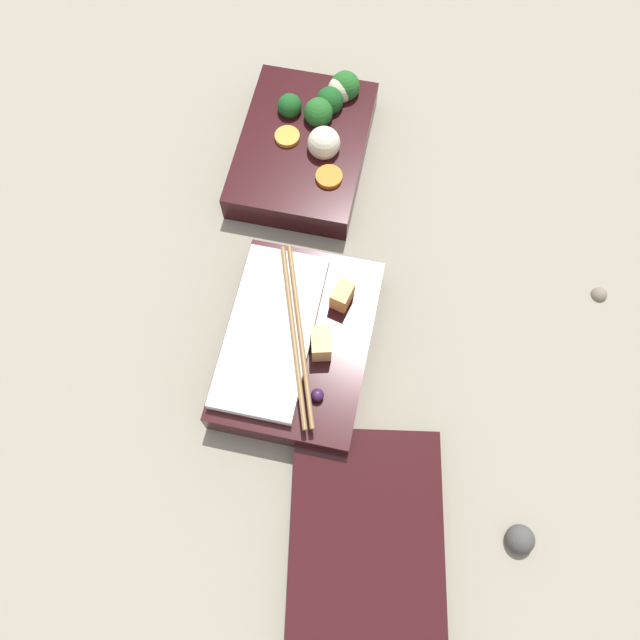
{
  "coord_description": "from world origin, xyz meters",
  "views": [
    {
      "loc": [
        0.35,
        0.1,
        0.64
      ],
      "look_at": [
        0.11,
        0.05,
        0.04
      ],
      "focal_mm": 35.0,
      "sensor_mm": 36.0,
      "label": 1
    }
  ],
  "objects": [
    {
      "name": "pebble_0",
      "position": [
        -0.0,
        0.35,
        0.0
      ],
      "size": [
        0.02,
        0.02,
        0.02
      ],
      "primitive_type": "sphere",
      "color": "#7A6B5B",
      "rests_on": "ground_plane"
    },
    {
      "name": "bento_lid",
      "position": [
        0.31,
        0.13,
        0.01
      ],
      "size": [
        0.23,
        0.18,
        0.02
      ],
      "primitive_type": "cube",
      "rotation": [
        0.0,
        0.0,
        0.17
      ],
      "color": "black",
      "rests_on": "ground_plane"
    },
    {
      "name": "pebble_1",
      "position": [
        0.28,
        0.28,
        0.01
      ],
      "size": [
        0.03,
        0.03,
        0.03
      ],
      "primitive_type": "sphere",
      "color": "#474442",
      "rests_on": "ground_plane"
    },
    {
      "name": "bento_tray_rice",
      "position": [
        0.13,
        0.02,
        0.02
      ],
      "size": [
        0.21,
        0.15,
        0.07
      ],
      "color": "black",
      "rests_on": "ground_plane"
    },
    {
      "name": "ground_plane",
      "position": [
        0.0,
        0.0,
        0.0
      ],
      "size": [
        3.0,
        3.0,
        0.0
      ],
      "primitive_type": "plane",
      "color": "gray"
    },
    {
      "name": "bento_tray_vegetable",
      "position": [
        -0.12,
        -0.02,
        0.02
      ],
      "size": [
        0.21,
        0.15,
        0.07
      ],
      "color": "black",
      "rests_on": "ground_plane"
    }
  ]
}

